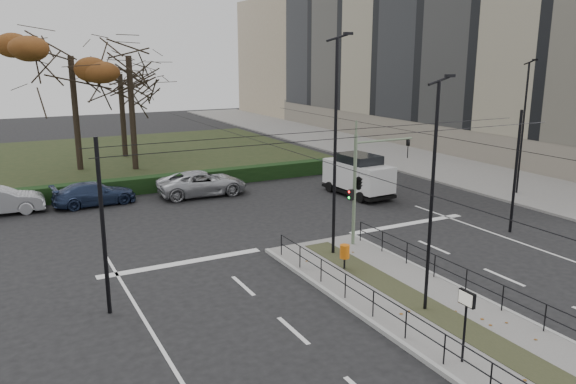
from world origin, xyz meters
The scene contains 20 objects.
ground centered at (0.00, 0.00, 0.00)m, with size 140.00×140.00×0.00m, color black.
median_island centered at (0.00, -2.50, 0.07)m, with size 4.40×15.00×0.14m, color slate.
sidewalk_east centered at (18.00, 22.00, 0.07)m, with size 8.00×90.00×0.14m, color slate.
park centered at (-6.00, 32.00, 0.05)m, with size 38.00×26.00×0.10m, color #232E17.
hedge centered at (-6.00, 18.60, 0.50)m, with size 38.00×1.00×1.00m, color black.
apartment_block centered at (27.97, 23.97, 10.39)m, with size 13.09×52.10×21.64m.
median_railing centered at (0.00, -2.60, 0.98)m, with size 4.14×13.24×0.92m.
catenary centered at (0.00, 1.62, 3.42)m, with size 20.00×34.00×6.00m.
traffic_light centered at (1.79, 3.79, 3.06)m, with size 3.41×1.95×5.02m.
litter_bin centered at (-0.56, 1.37, 0.86)m, with size 0.39×0.39×1.01m.
info_panel centered at (-1.51, -6.04, 1.81)m, with size 0.12×0.55×2.12m.
streetlamp_median_near centered at (-0.14, -2.97, 4.09)m, with size 0.65×0.13×7.77m.
streetlamp_median_far centered at (0.07, 3.17, 4.84)m, with size 0.77×0.16×9.24m.
streetlamp_sidewalk centered at (16.07, 7.15, 4.27)m, with size 0.68×0.14×8.13m.
parked_car_third centered at (-7.66, 16.87, 0.68)m, with size 1.89×4.66×1.35m, color #212E4E.
parked_car_fourth centered at (-1.32, 16.20, 0.76)m, with size 2.53×5.49×1.52m, color #A9ABB1.
white_van centered at (7.22, 11.71, 1.33)m, with size 2.45×5.00×2.57m.
rust_tree centered at (-6.94, 27.79, 8.43)m, with size 8.47×8.47×10.96m.
bare_tree_center centered at (-2.71, 31.98, 6.48)m, with size 7.56×7.56×9.15m.
bare_tree_near centered at (-3.21, 26.02, 7.83)m, with size 5.76×5.76×11.10m.
Camera 1 is at (-12.39, -16.28, 8.48)m, focal length 35.00 mm.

